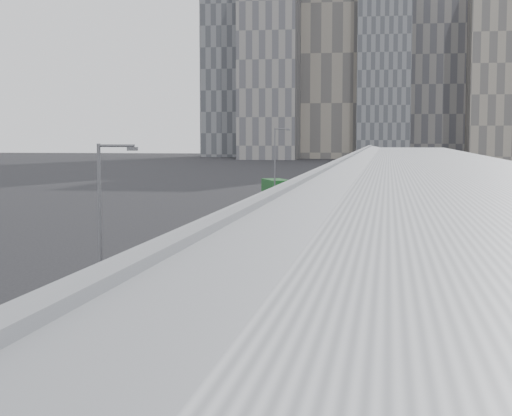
% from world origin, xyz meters
% --- Properties ---
extents(sidewalk, '(10.00, 170.00, 0.12)m').
position_xyz_m(sidewalk, '(9.00, 55.00, 0.06)').
color(sidewalk, gray).
rests_on(sidewalk, ground).
extents(lane_line, '(0.12, 160.00, 0.02)m').
position_xyz_m(lane_line, '(-1.50, 55.00, 0.01)').
color(lane_line, gold).
rests_on(lane_line, ground).
extents(depot, '(12.45, 160.40, 7.20)m').
position_xyz_m(depot, '(12.99, 55.00, 3.51)').
color(depot, gray).
rests_on(depot, ground).
extents(skyline, '(145.00, 64.00, 120.00)m').
position_xyz_m(skyline, '(-2.90, 324.16, 50.85)').
color(skyline, slate).
rests_on(skyline, ground).
extents(bus_1, '(3.78, 12.78, 3.68)m').
position_xyz_m(bus_1, '(2.54, 20.76, 1.55)').
color(bus_1, '#161F33').
rests_on(bus_1, ground).
extents(bus_2, '(3.28, 13.40, 3.89)m').
position_xyz_m(bus_2, '(1.95, 32.67, 1.64)').
color(bus_2, white).
rests_on(bus_2, ground).
extents(bus_3, '(3.48, 12.82, 3.70)m').
position_xyz_m(bus_3, '(2.55, 47.90, 1.56)').
color(bus_3, gray).
rests_on(bus_3, ground).
extents(bus_4, '(2.73, 12.20, 3.55)m').
position_xyz_m(bus_4, '(1.88, 61.31, 1.50)').
color(bus_4, '#AEB0B9').
rests_on(bus_4, ground).
extents(bus_5, '(3.05, 12.20, 3.54)m').
position_xyz_m(bus_5, '(2.57, 74.85, 1.49)').
color(bus_5, black).
rests_on(bus_5, ground).
extents(bus_6, '(3.75, 12.83, 3.70)m').
position_xyz_m(bus_6, '(2.53, 88.49, 1.56)').
color(bus_6, silver).
rests_on(bus_6, ground).
extents(bus_7, '(3.62, 12.37, 3.56)m').
position_xyz_m(bus_7, '(1.91, 105.28, 1.50)').
color(bus_7, slate).
rests_on(bus_7, ground).
extents(bus_8, '(3.52, 13.52, 3.91)m').
position_xyz_m(bus_8, '(2.71, 116.50, 1.65)').
color(bus_8, '#AAAEB4').
rests_on(bus_8, ground).
extents(bus_9, '(3.03, 13.53, 3.94)m').
position_xyz_m(bus_9, '(1.96, 130.05, 1.66)').
color(bus_9, black).
rests_on(bus_9, ground).
extents(tree_1, '(2.27, 2.27, 4.16)m').
position_xyz_m(tree_1, '(5.66, 31.79, 3.01)').
color(tree_1, black).
rests_on(tree_1, ground).
extents(tree_2, '(2.17, 2.17, 4.67)m').
position_xyz_m(tree_2, '(5.72, 52.80, 3.57)').
color(tree_2, black).
rests_on(tree_2, ground).
extents(tree_3, '(1.34, 1.34, 3.70)m').
position_xyz_m(tree_3, '(6.13, 78.74, 2.97)').
color(tree_3, black).
rests_on(tree_3, ground).
extents(tree_4, '(1.63, 1.63, 4.18)m').
position_xyz_m(tree_4, '(5.99, 107.46, 3.33)').
color(tree_4, black).
rests_on(tree_4, ground).
extents(street_lamp_near, '(2.04, 0.22, 8.25)m').
position_xyz_m(street_lamp_near, '(-3.61, 37.65, 4.80)').
color(street_lamp_near, '#59595E').
rests_on(street_lamp_near, ground).
extents(street_lamp_far, '(2.04, 0.22, 9.66)m').
position_xyz_m(street_lamp_far, '(-3.74, 97.98, 5.53)').
color(street_lamp_far, '#59595E').
rests_on(street_lamp_far, ground).
extents(shipping_container, '(4.93, 6.76, 2.64)m').
position_xyz_m(shipping_container, '(-5.41, 109.72, 1.32)').
color(shipping_container, '#15461B').
rests_on(shipping_container, ground).
extents(suv, '(3.11, 5.75, 1.53)m').
position_xyz_m(suv, '(-4.61, 126.03, 0.77)').
color(suv, black).
rests_on(suv, ground).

